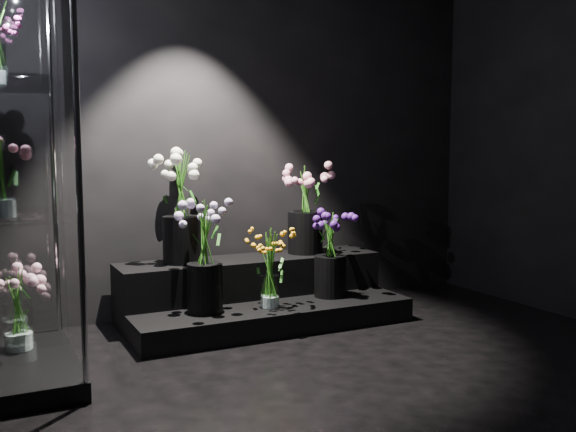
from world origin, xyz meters
TOP-DOWN VIEW (x-y plane):
  - floor at (0.00, 0.00)m, footprint 4.00×4.00m
  - wall_back at (0.00, 2.00)m, footprint 4.00×0.00m
  - display_riser at (-0.04, 1.62)m, footprint 1.92×0.86m
  - display_case at (-1.67, 1.09)m, footprint 0.62×1.03m
  - bouquet_orange_bells at (-0.09, 1.31)m, footprint 0.33×0.33m
  - bouquet_lilac at (-0.51, 1.39)m, footprint 0.44×0.44m
  - bouquet_purple at (0.44, 1.41)m, footprint 0.43×0.43m
  - bouquet_cream_roses at (-0.55, 1.75)m, footprint 0.48×0.48m
  - bouquet_pink_roses at (0.41, 1.74)m, footprint 0.40×0.40m
  - bouquet_case_pink at (-1.71, 0.89)m, footprint 0.32×0.32m
  - bouquet_case_base_pink at (-1.63, 1.28)m, footprint 0.31×0.31m

SIDE VIEW (x-z plane):
  - floor at x=0.00m, z-range 0.00..0.00m
  - display_riser at x=-0.04m, z-range -0.04..0.39m
  - bouquet_case_base_pink at x=-1.63m, z-range 0.12..0.56m
  - bouquet_orange_bells at x=-0.09m, z-range 0.17..0.70m
  - bouquet_purple at x=0.44m, z-range 0.20..0.81m
  - bouquet_lilac at x=-0.51m, z-range 0.22..0.95m
  - bouquet_pink_roses at x=0.41m, z-range 0.48..1.13m
  - bouquet_cream_roses at x=-0.55m, z-range 0.49..1.25m
  - bouquet_case_pink at x=-1.71m, z-range 0.89..1.30m
  - display_case at x=-1.67m, z-range 0.00..2.26m
  - wall_back at x=0.00m, z-range -0.60..3.40m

